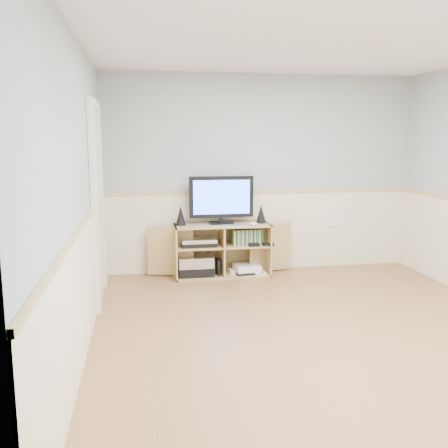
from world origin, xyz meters
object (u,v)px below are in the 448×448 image
at_px(monitor, 221,198).
at_px(media_cabinet, 221,248).
at_px(keyboard, 235,225).
at_px(game_consoles, 246,269).

bearing_deg(monitor, media_cabinet, 90.00).
bearing_deg(keyboard, game_consoles, 32.79).
xyz_separation_m(media_cabinet, monitor, (0.00, -0.01, 0.64)).
relative_size(media_cabinet, monitor, 2.31).
height_order(keyboard, game_consoles, keyboard).
relative_size(media_cabinet, game_consoles, 4.02).
bearing_deg(media_cabinet, keyboard, -55.90).
height_order(media_cabinet, monitor, monitor).
distance_m(media_cabinet, game_consoles, 0.41).
height_order(monitor, game_consoles, monitor).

